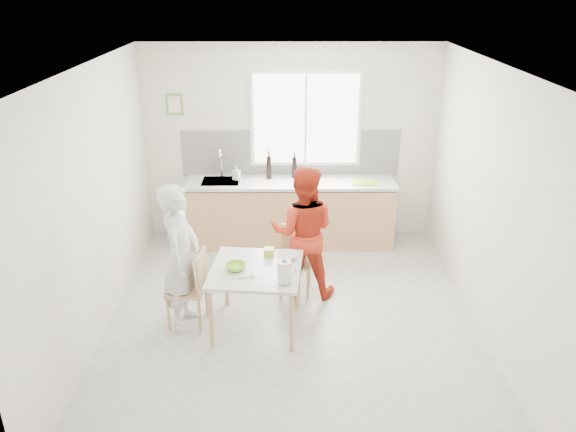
# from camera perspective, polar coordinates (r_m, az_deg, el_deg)

# --- Properties ---
(ground) EXTENTS (4.50, 4.50, 0.00)m
(ground) POSITION_cam_1_polar(r_m,az_deg,el_deg) (6.26, 0.46, -10.45)
(ground) COLOR #B7B7B2
(ground) RESTS_ON ground
(room_shell) EXTENTS (4.50, 4.50, 4.50)m
(room_shell) POSITION_cam_1_polar(r_m,az_deg,el_deg) (5.52, 0.52, 3.93)
(room_shell) COLOR silver
(room_shell) RESTS_ON ground
(window) EXTENTS (1.50, 0.06, 1.30)m
(window) POSITION_cam_1_polar(r_m,az_deg,el_deg) (7.65, 1.81, 9.80)
(window) COLOR white
(window) RESTS_ON room_shell
(backsplash) EXTENTS (3.00, 0.02, 0.65)m
(backsplash) POSITION_cam_1_polar(r_m,az_deg,el_deg) (7.78, 0.28, 6.42)
(backsplash) COLOR white
(backsplash) RESTS_ON room_shell
(picture_frame) EXTENTS (0.22, 0.03, 0.28)m
(picture_frame) POSITION_cam_1_polar(r_m,az_deg,el_deg) (7.75, -11.47, 11.05)
(picture_frame) COLOR #5D9543
(picture_frame) RESTS_ON room_shell
(kitchen_counter) EXTENTS (2.84, 0.64, 1.37)m
(kitchen_counter) POSITION_cam_1_polar(r_m,az_deg,el_deg) (7.78, 0.26, 0.11)
(kitchen_counter) COLOR tan
(kitchen_counter) RESTS_ON ground
(dining_table) EXTENTS (1.00, 1.00, 0.71)m
(dining_table) POSITION_cam_1_polar(r_m,az_deg,el_deg) (5.83, -3.25, -5.92)
(dining_table) COLOR silver
(dining_table) RESTS_ON ground
(chair_left) EXTENTS (0.42, 0.42, 0.85)m
(chair_left) POSITION_cam_1_polar(r_m,az_deg,el_deg) (6.04, -9.72, -6.96)
(chair_left) COLOR tan
(chair_left) RESTS_ON ground
(chair_far) EXTENTS (0.40, 0.40, 0.80)m
(chair_far) POSITION_cam_1_polar(r_m,az_deg,el_deg) (6.60, 0.78, -4.10)
(chair_far) COLOR tan
(chair_far) RESTS_ON ground
(person_white) EXTENTS (0.43, 0.61, 1.59)m
(person_white) POSITION_cam_1_polar(r_m,az_deg,el_deg) (5.91, -10.81, -4.11)
(person_white) COLOR silver
(person_white) RESTS_ON ground
(person_red) EXTENTS (0.81, 0.66, 1.57)m
(person_red) POSITION_cam_1_polar(r_m,az_deg,el_deg) (6.39, 1.54, -1.66)
(person_red) COLOR #B82C17
(person_red) RESTS_ON ground
(bowl_green) EXTENTS (0.22, 0.22, 0.06)m
(bowl_green) POSITION_cam_1_polar(r_m,az_deg,el_deg) (5.77, -5.32, -5.15)
(bowl_green) COLOR #89D631
(bowl_green) RESTS_ON dining_table
(bowl_white) EXTENTS (0.24, 0.24, 0.05)m
(bowl_white) POSITION_cam_1_polar(r_m,az_deg,el_deg) (5.97, -0.08, -4.05)
(bowl_white) COLOR white
(bowl_white) RESTS_ON dining_table
(milk_jug) EXTENTS (0.19, 0.14, 0.24)m
(milk_jug) POSITION_cam_1_polar(r_m,az_deg,el_deg) (5.45, -0.33, -5.63)
(milk_jug) COLOR white
(milk_jug) RESTS_ON dining_table
(green_box) EXTENTS (0.11, 0.11, 0.09)m
(green_box) POSITION_cam_1_polar(r_m,az_deg,el_deg) (6.01, -1.96, -3.70)
(green_box) COLOR #9CBA2A
(green_box) RESTS_ON dining_table
(spoon) EXTENTS (0.16, 0.05, 0.01)m
(spoon) POSITION_cam_1_polar(r_m,az_deg,el_deg) (5.61, -4.40, -6.23)
(spoon) COLOR #A5A5AA
(spoon) RESTS_ON dining_table
(cutting_board) EXTENTS (0.37, 0.28, 0.01)m
(cutting_board) POSITION_cam_1_polar(r_m,az_deg,el_deg) (7.60, 7.78, 3.43)
(cutting_board) COLOR #95BC2B
(cutting_board) RESTS_ON kitchen_counter
(wine_bottle_a) EXTENTS (0.07, 0.07, 0.32)m
(wine_bottle_a) POSITION_cam_1_polar(r_m,az_deg,el_deg) (7.65, -1.94, 4.98)
(wine_bottle_a) COLOR black
(wine_bottle_a) RESTS_ON kitchen_counter
(wine_bottle_b) EXTENTS (0.07, 0.07, 0.30)m
(wine_bottle_b) POSITION_cam_1_polar(r_m,az_deg,el_deg) (7.68, 0.65, 4.99)
(wine_bottle_b) COLOR black
(wine_bottle_b) RESTS_ON kitchen_counter
(jar_amber) EXTENTS (0.06, 0.06, 0.16)m
(jar_amber) POSITION_cam_1_polar(r_m,az_deg,el_deg) (7.58, 1.31, 4.17)
(jar_amber) COLOR olive
(jar_amber) RESTS_ON kitchen_counter
(soap_bottle) EXTENTS (0.11, 0.12, 0.19)m
(soap_bottle) POSITION_cam_1_polar(r_m,az_deg,el_deg) (7.66, -5.26, 4.42)
(soap_bottle) COLOR #999999
(soap_bottle) RESTS_ON kitchen_counter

